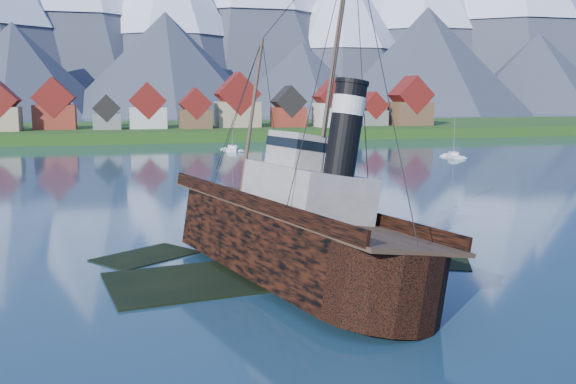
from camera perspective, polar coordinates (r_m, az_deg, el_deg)
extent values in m
plane|color=#1C3B4E|center=(50.61, -1.92, -6.75)|extent=(1400.00, 1400.00, 0.00)
cube|color=black|center=(48.25, -4.89, -7.96)|extent=(19.08, 11.42, 1.00)
cube|color=black|center=(55.99, 3.18, -5.65)|extent=(15.15, 9.76, 1.00)
cube|color=black|center=(59.61, -1.98, -4.65)|extent=(11.45, 9.06, 1.00)
cube|color=black|center=(53.69, 10.99, -6.47)|extent=(10.27, 8.34, 1.00)
cube|color=black|center=(55.37, -12.50, -6.03)|extent=(9.42, 8.68, 1.00)
cube|color=black|center=(60.18, 11.09, -4.75)|extent=(6.00, 4.00, 1.00)
cube|color=#234212|center=(218.25, -11.97, 5.00)|extent=(600.00, 80.00, 3.20)
cube|color=#3F3D38|center=(180.39, -11.34, 4.28)|extent=(600.00, 2.50, 2.00)
cube|color=tan|center=(200.29, -24.16, 5.95)|extent=(10.50, 9.00, 6.80)
cube|color=maroon|center=(200.17, -24.26, 7.46)|extent=(10.69, 9.18, 10.69)
cube|color=maroon|center=(204.49, -20.01, 6.28)|extent=(12.00, 8.50, 7.20)
cube|color=maroon|center=(204.38, -20.09, 7.89)|extent=(12.22, 8.67, 12.22)
cube|color=slate|center=(198.75, -15.79, 6.08)|extent=(8.00, 7.00, 4.80)
cube|color=black|center=(198.63, -15.83, 7.18)|extent=(8.15, 7.14, 8.15)
cube|color=beige|center=(201.89, -12.36, 6.47)|extent=(11.00, 9.50, 6.40)
cube|color=maroon|center=(201.77, -12.41, 7.93)|extent=(11.20, 9.69, 11.20)
cube|color=brown|center=(199.02, -8.25, 6.46)|extent=(9.50, 8.00, 5.80)
cube|color=maroon|center=(198.90, -8.28, 7.79)|extent=(9.67, 8.16, 9.67)
cube|color=tan|center=(205.98, -4.52, 6.90)|extent=(13.50, 10.00, 8.00)
cube|color=maroon|center=(205.88, -4.54, 8.69)|extent=(13.75, 10.20, 13.75)
cube|color=maroon|center=(206.56, 0.03, 6.68)|extent=(10.00, 8.50, 6.20)
cube|color=black|center=(206.45, 0.03, 8.04)|extent=(10.18, 8.67, 10.18)
cube|color=beige|center=(207.72, 4.01, 6.85)|extent=(11.50, 9.00, 7.50)
cube|color=maroon|center=(207.61, 4.03, 8.46)|extent=(11.71, 9.18, 11.71)
cube|color=slate|center=(216.75, 7.45, 6.55)|extent=(9.00, 7.50, 5.00)
cube|color=maroon|center=(216.64, 7.47, 7.64)|extent=(9.16, 7.65, 9.16)
cube|color=brown|center=(220.14, 10.81, 6.87)|extent=(12.50, 10.00, 7.80)
cube|color=maroon|center=(220.04, 10.85, 8.47)|extent=(12.73, 10.20, 12.73)
cone|color=#2D333D|center=(522.29, -10.58, 14.86)|extent=(170.00, 170.00, 145.00)
cone|color=#2D333D|center=(540.85, 4.94, 13.70)|extent=(150.00, 150.00, 125.00)
cone|color=white|center=(543.59, 4.98, 16.32)|extent=(93.00, 93.00, 75.00)
cone|color=#2D333D|center=(601.52, 11.42, 15.21)|extent=(200.00, 200.00, 170.00)
cone|color=#2D333D|center=(628.92, 18.89, 15.55)|extent=(230.00, 230.00, 190.00)
cone|color=#2D333D|center=(691.33, 22.37, 13.25)|extent=(180.00, 180.00, 155.00)
cone|color=#2D333D|center=(425.91, -23.13, 9.87)|extent=(120.00, 120.00, 58.00)
cone|color=#2D333D|center=(418.07, -10.75, 10.99)|extent=(136.00, 136.00, 66.00)
cone|color=#2D333D|center=(437.67, 1.26, 9.98)|extent=(110.00, 110.00, 50.00)
cone|color=#2D333D|center=(468.28, 12.22, 11.24)|extent=(150.00, 150.00, 75.00)
cone|color=#2D333D|center=(515.65, 21.23, 9.77)|extent=(124.00, 124.00, 60.00)
cube|color=black|center=(47.84, -0.44, -4.60)|extent=(7.76, 22.36, 4.66)
cone|color=black|center=(61.71, -3.78, -1.58)|extent=(7.76, 7.76, 7.76)
cylinder|color=black|center=(37.49, 3.84, -8.40)|extent=(7.76, 7.76, 4.66)
cube|color=#4C3826|center=(47.34, -0.45, -1.72)|extent=(7.61, 29.50, 0.28)
cube|color=black|center=(46.48, -4.90, -1.33)|extent=(0.22, 28.57, 1.00)
cube|color=black|center=(48.30, 3.84, -0.93)|extent=(0.22, 28.57, 1.00)
cube|color=#ADA89E|center=(45.48, 0.07, -0.03)|extent=(5.77, 9.43, 3.33)
cube|color=#ADA89E|center=(46.19, -0.28, 3.71)|extent=(3.99, 4.44, 2.44)
cylinder|color=black|center=(41.47, 1.37, 5.74)|extent=(2.11, 2.11, 6.21)
cylinder|color=silver|center=(41.42, 1.38, 7.89)|extent=(2.22, 2.22, 1.22)
cylinder|color=#473828|center=(55.22, -2.75, 6.83)|extent=(0.31, 0.31, 13.31)
cylinder|color=#473828|center=(44.09, 0.45, 14.44)|extent=(0.35, 0.35, 14.42)
cube|color=white|center=(141.33, 14.49, 3.01)|extent=(3.18, 7.60, 1.04)
cube|color=white|center=(141.26, 14.50, 3.34)|extent=(1.98, 2.33, 0.61)
cylinder|color=gray|center=(140.94, 14.57, 5.05)|extent=(0.12, 0.12, 9.04)
cube|color=white|center=(154.39, -4.96, 3.72)|extent=(4.43, 9.55, 1.11)
cube|color=white|center=(154.31, -4.96, 4.05)|extent=(2.59, 3.00, 0.65)
cylinder|color=gray|center=(154.01, -4.98, 5.71)|extent=(0.13, 0.13, 9.64)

